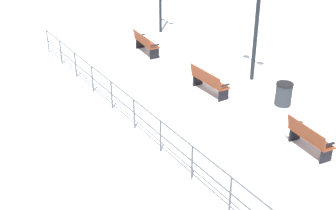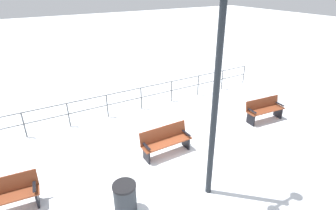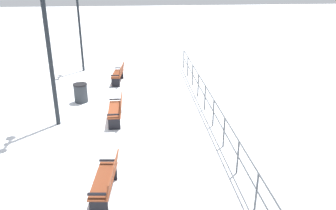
{
  "view_description": "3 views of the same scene",
  "coord_description": "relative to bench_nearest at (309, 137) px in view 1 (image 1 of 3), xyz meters",
  "views": [
    {
      "loc": [
        -9.32,
        -11.78,
        7.26
      ],
      "look_at": [
        -2.42,
        -0.91,
        0.55
      ],
      "focal_mm": 49.83,
      "sensor_mm": 36.0,
      "label": 1
    },
    {
      "loc": [
        6.16,
        -3.68,
        5.18
      ],
      "look_at": [
        -2.62,
        1.56,
        0.36
      ],
      "focal_mm": 28.63,
      "sensor_mm": 36.0,
      "label": 2
    },
    {
      "loc": [
        -0.91,
        11.74,
        5.28
      ],
      "look_at": [
        -1.96,
        0.54,
        0.77
      ],
      "focal_mm": 37.05,
      "sensor_mm": 36.0,
      "label": 3
    }
  ],
  "objects": [
    {
      "name": "waterfront_railing",
      "position": [
        -3.49,
        4.53,
        0.2
      ],
      "size": [
        0.05,
        13.82,
        1.0
      ],
      "color": "#4C5156",
      "rests_on": "ground"
    },
    {
      "name": "bench_second",
      "position": [
        -0.1,
        4.53,
        0.01
      ],
      "size": [
        0.53,
        1.69,
        0.9
      ],
      "rotation": [
        0.0,
        0.0,
        0.01
      ],
      "color": "brown",
      "rests_on": "ground"
    },
    {
      "name": "bench_nearest",
      "position": [
        0.0,
        0.0,
        0.0
      ],
      "size": [
        0.64,
        1.52,
        0.88
      ],
      "rotation": [
        0.0,
        0.0,
        -0.1
      ],
      "color": "brown",
      "rests_on": "ground"
    },
    {
      "name": "bench_third",
      "position": [
        -0.04,
        9.07,
        0.02
      ],
      "size": [
        0.67,
        1.68,
        0.89
      ],
      "rotation": [
        0.0,
        0.0,
        -0.1
      ],
      "color": "brown",
      "rests_on": "ground"
    },
    {
      "name": "trash_bin",
      "position": [
        1.49,
        2.46,
        -0.07
      ],
      "size": [
        0.57,
        0.57,
        0.79
      ],
      "color": "#2D3338",
      "rests_on": "ground"
    },
    {
      "name": "ground_plane",
      "position": [
        0.05,
        4.53,
        -0.46
      ],
      "size": [
        80.0,
        80.0,
        0.0
      ],
      "primitive_type": "plane",
      "color": "white",
      "rests_on": "ground"
    }
  ]
}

